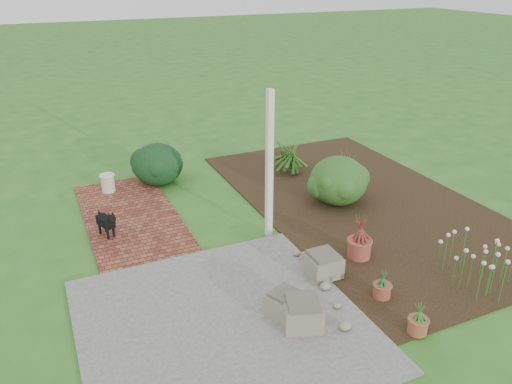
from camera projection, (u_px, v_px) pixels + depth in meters
name	position (u px, v px, depth m)	size (l,w,h in m)	color
ground	(255.00, 241.00, 8.29)	(80.00, 80.00, 0.00)	#2E6821
concrete_patio	(222.00, 323.00, 6.36)	(3.50, 3.50, 0.04)	#5C5C59
brick_path	(131.00, 216.00, 9.10)	(1.60, 3.50, 0.04)	#5F281E
garden_bed	(362.00, 202.00, 9.64)	(4.00, 7.00, 0.03)	black
veranda_post	(269.00, 167.00, 7.98)	(0.10, 0.10, 2.50)	white
stone_trough_near	(302.00, 314.00, 6.24)	(0.48, 0.48, 0.32)	gray
stone_trough_mid	(285.00, 304.00, 6.45)	(0.42, 0.42, 0.28)	#716758
stone_trough_far	(323.00, 265.00, 7.27)	(0.46, 0.46, 0.31)	#736F5A
black_dog	(107.00, 222.00, 8.26)	(0.29, 0.51, 0.46)	black
cream_ceramic_urn	(108.00, 183.00, 9.98)	(0.26, 0.26, 0.35)	beige
evergreen_shrub	(339.00, 179.00, 9.45)	(1.09, 1.09, 0.93)	#124015
agapanthus_clump_back	(344.00, 163.00, 10.49)	(0.85, 0.85, 0.77)	#0F3910
agapanthus_clump_front	(288.00, 153.00, 10.85)	(1.01, 1.01, 0.90)	#0D4414
pink_flower_patch	(478.00, 262.00, 7.00)	(1.13, 1.13, 0.72)	#113D0F
terracotta_pot_bronze	(359.00, 248.00, 7.75)	(0.36, 0.36, 0.29)	#9C4735
terracotta_pot_small_left	(382.00, 290.00, 6.82)	(0.24, 0.24, 0.20)	brown
terracotta_pot_small_right	(418.00, 326.00, 6.14)	(0.24, 0.24, 0.20)	brown
purple_flowering_bush	(158.00, 163.00, 10.37)	(1.04, 1.04, 0.88)	black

